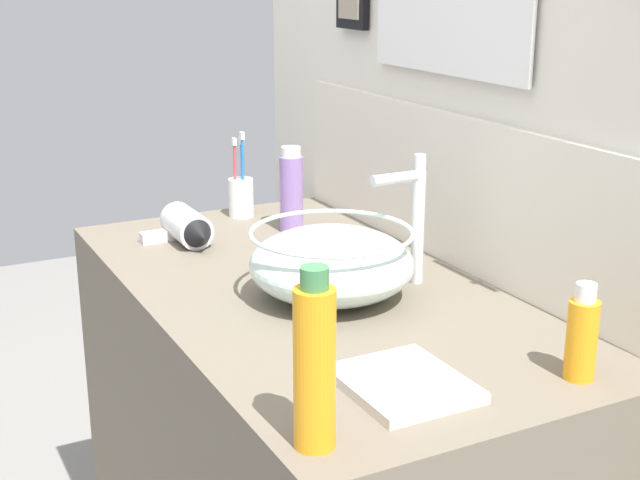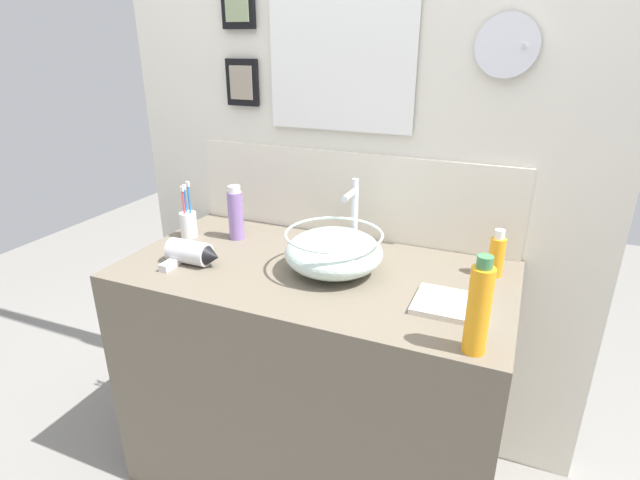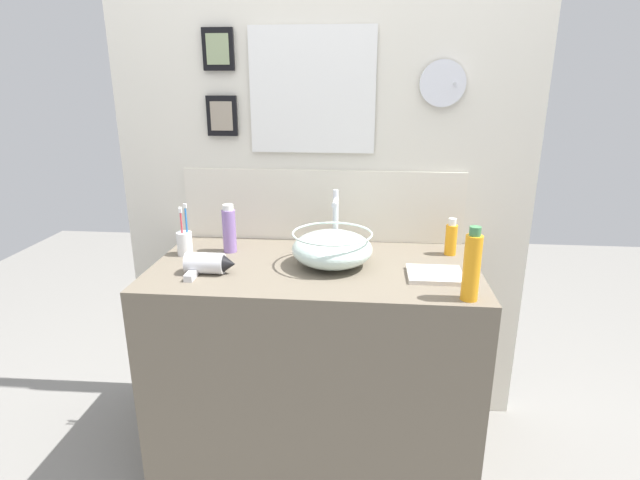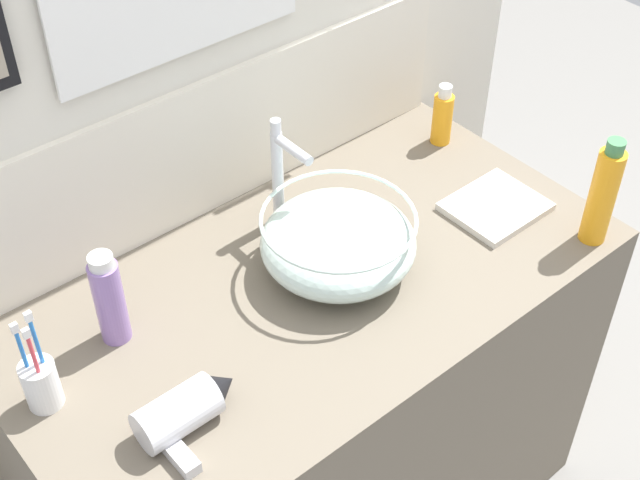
{
  "view_description": "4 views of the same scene",
  "coord_description": "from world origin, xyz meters",
  "views": [
    {
      "loc": [
        1.43,
        -0.73,
        1.43
      ],
      "look_at": [
        0.02,
        0.0,
        0.94
      ],
      "focal_mm": 50.0,
      "sensor_mm": 36.0,
      "label": 1
    },
    {
      "loc": [
        0.58,
        -1.31,
        1.52
      ],
      "look_at": [
        0.02,
        0.0,
        0.94
      ],
      "focal_mm": 28.0,
      "sensor_mm": 36.0,
      "label": 2
    },
    {
      "loc": [
        0.19,
        -1.77,
        1.51
      ],
      "look_at": [
        0.02,
        0.0,
        0.94
      ],
      "focal_mm": 28.0,
      "sensor_mm": 36.0,
      "label": 3
    },
    {
      "loc": [
        -0.78,
        -0.96,
        2.06
      ],
      "look_at": [
        0.02,
        0.0,
        0.94
      ],
      "focal_mm": 50.0,
      "sensor_mm": 36.0,
      "label": 4
    }
  ],
  "objects": [
    {
      "name": "vanity_counter",
      "position": [
        0.0,
        0.0,
        0.42
      ],
      "size": [
        1.23,
        0.65,
        0.84
      ],
      "primitive_type": "cube",
      "color": "#6B6051",
      "rests_on": "ground"
    },
    {
      "name": "spray_bottle",
      "position": [
        0.53,
        0.17,
        0.91
      ],
      "size": [
        0.05,
        0.05,
        0.15
      ],
      "color": "orange",
      "rests_on": "vanity_counter"
    },
    {
      "name": "soap_dispenser",
      "position": [
        -0.36,
        0.12,
        0.93
      ],
      "size": [
        0.05,
        0.05,
        0.2
      ],
      "color": "#8C6BB2",
      "rests_on": "vanity_counter"
    },
    {
      "name": "lotion_bottle",
      "position": [
        0.52,
        -0.27,
        0.95
      ],
      "size": [
        0.05,
        0.05,
        0.24
      ],
      "color": "orange",
      "rests_on": "vanity_counter"
    },
    {
      "name": "glass_bowl_sink",
      "position": [
        0.07,
        -0.0,
        0.91
      ],
      "size": [
        0.3,
        0.3,
        0.13
      ],
      "color": "silver",
      "rests_on": "vanity_counter"
    },
    {
      "name": "back_panel",
      "position": [
        -0.0,
        0.35,
        1.3
      ],
      "size": [
        1.77,
        0.09,
        2.6
      ],
      "color": "silver",
      "rests_on": "ground"
    },
    {
      "name": "hair_drier",
      "position": [
        -0.37,
        -0.13,
        0.88
      ],
      "size": [
        0.18,
        0.13,
        0.08
      ],
      "color": "silver",
      "rests_on": "vanity_counter"
    },
    {
      "name": "faucet",
      "position": [
        0.07,
        0.18,
        0.98
      ],
      "size": [
        0.02,
        0.11,
        0.25
      ],
      "color": "silver",
      "rests_on": "vanity_counter"
    },
    {
      "name": "hand_towel",
      "position": [
        0.44,
        -0.08,
        0.85
      ],
      "size": [
        0.19,
        0.17,
        0.02
      ],
      "primitive_type": "cube",
      "color": "silver",
      "rests_on": "vanity_counter"
    },
    {
      "name": "toothbrush_cup",
      "position": [
        -0.53,
        0.07,
        0.89
      ],
      "size": [
        0.06,
        0.06,
        0.21
      ],
      "color": "white",
      "rests_on": "vanity_counter"
    }
  ]
}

